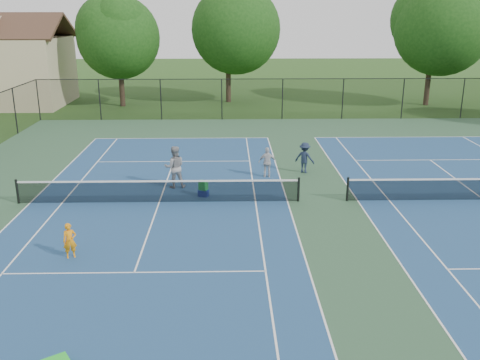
{
  "coord_description": "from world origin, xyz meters",
  "views": [
    {
      "loc": [
        -4.02,
        -21.49,
        7.86
      ],
      "look_at": [
        -3.57,
        -1.0,
        1.3
      ],
      "focal_mm": 40.0,
      "sensor_mm": 36.0,
      "label": 1
    }
  ],
  "objects_px": {
    "tree_back_a": "(118,33)",
    "child_player": "(70,241)",
    "ball_crate": "(203,193)",
    "instructor": "(175,167)",
    "bystander_a": "(267,162)",
    "bystander_b": "(305,158)",
    "ball_hopper": "(203,185)",
    "clapboard_house": "(5,68)",
    "tree_back_b": "(228,25)",
    "tree_back_d": "(434,23)"
  },
  "relations": [
    {
      "from": "tree_back_a",
      "to": "child_player",
      "type": "xyz_separation_m",
      "value": [
        3.73,
        -29.26,
        -5.43
      ]
    },
    {
      "from": "child_player",
      "to": "ball_crate",
      "type": "bearing_deg",
      "value": 34.02
    },
    {
      "from": "instructor",
      "to": "bystander_a",
      "type": "bearing_deg",
      "value": -170.36
    },
    {
      "from": "bystander_b",
      "to": "child_player",
      "type": "bearing_deg",
      "value": 74.75
    },
    {
      "from": "ball_crate",
      "to": "ball_hopper",
      "type": "xyz_separation_m",
      "value": [
        0.0,
        0.0,
        0.35
      ]
    },
    {
      "from": "ball_hopper",
      "to": "bystander_b",
      "type": "bearing_deg",
      "value": 35.25
    },
    {
      "from": "tree_back_a",
      "to": "child_player",
      "type": "relative_size",
      "value": 7.59
    },
    {
      "from": "ball_crate",
      "to": "clapboard_house",
      "type": "bearing_deg",
      "value": 126.36
    },
    {
      "from": "tree_back_b",
      "to": "instructor",
      "type": "height_order",
      "value": "tree_back_b"
    },
    {
      "from": "tree_back_a",
      "to": "clapboard_house",
      "type": "relative_size",
      "value": 0.85
    },
    {
      "from": "bystander_a",
      "to": "ball_hopper",
      "type": "distance_m",
      "value": 4.11
    },
    {
      "from": "ball_crate",
      "to": "tree_back_b",
      "type": "bearing_deg",
      "value": 87.4
    },
    {
      "from": "clapboard_house",
      "to": "bystander_b",
      "type": "height_order",
      "value": "clapboard_house"
    },
    {
      "from": "instructor",
      "to": "tree_back_b",
      "type": "bearing_deg",
      "value": -105.42
    },
    {
      "from": "tree_back_d",
      "to": "clapboard_house",
      "type": "relative_size",
      "value": 0.96
    },
    {
      "from": "clapboard_house",
      "to": "ball_crate",
      "type": "bearing_deg",
      "value": -53.64
    },
    {
      "from": "bystander_b",
      "to": "ball_hopper",
      "type": "bearing_deg",
      "value": 63.65
    },
    {
      "from": "instructor",
      "to": "bystander_a",
      "type": "xyz_separation_m",
      "value": [
        4.37,
        1.51,
        -0.23
      ]
    },
    {
      "from": "tree_back_a",
      "to": "bystander_b",
      "type": "height_order",
      "value": "tree_back_a"
    },
    {
      "from": "clapboard_house",
      "to": "bystander_b",
      "type": "bearing_deg",
      "value": -42.35
    },
    {
      "from": "tree_back_d",
      "to": "bystander_b",
      "type": "bearing_deg",
      "value": -123.77
    },
    {
      "from": "tree_back_a",
      "to": "instructor",
      "type": "bearing_deg",
      "value": -73.53
    },
    {
      "from": "tree_back_b",
      "to": "bystander_a",
      "type": "height_order",
      "value": "tree_back_b"
    },
    {
      "from": "child_player",
      "to": "ball_hopper",
      "type": "relative_size",
      "value": 2.97
    },
    {
      "from": "tree_back_d",
      "to": "ball_crate",
      "type": "distance_m",
      "value": 30.24
    },
    {
      "from": "tree_back_d",
      "to": "child_player",
      "type": "height_order",
      "value": "tree_back_d"
    },
    {
      "from": "tree_back_b",
      "to": "child_player",
      "type": "distance_m",
      "value": 32.26
    },
    {
      "from": "child_player",
      "to": "instructor",
      "type": "height_order",
      "value": "instructor"
    },
    {
      "from": "tree_back_a",
      "to": "tree_back_d",
      "type": "xyz_separation_m",
      "value": [
        26.0,
        0.0,
        0.79
      ]
    },
    {
      "from": "clapboard_house",
      "to": "bystander_b",
      "type": "xyz_separation_m",
      "value": [
        22.78,
        -20.77,
        -2.31
      ]
    },
    {
      "from": "tree_back_b",
      "to": "child_player",
      "type": "height_order",
      "value": "tree_back_b"
    },
    {
      "from": "instructor",
      "to": "ball_crate",
      "type": "xyz_separation_m",
      "value": [
        1.35,
        -1.27,
        -0.83
      ]
    },
    {
      "from": "bystander_b",
      "to": "ball_crate",
      "type": "bearing_deg",
      "value": 63.65
    },
    {
      "from": "tree_back_d",
      "to": "child_player",
      "type": "bearing_deg",
      "value": -127.28
    },
    {
      "from": "child_player",
      "to": "bystander_b",
      "type": "distance_m",
      "value": 13.12
    },
    {
      "from": "child_player",
      "to": "bystander_b",
      "type": "height_order",
      "value": "bystander_b"
    },
    {
      "from": "tree_back_b",
      "to": "clapboard_house",
      "type": "relative_size",
      "value": 0.93
    },
    {
      "from": "ball_hopper",
      "to": "child_player",
      "type": "bearing_deg",
      "value": -124.48
    },
    {
      "from": "tree_back_a",
      "to": "bystander_a",
      "type": "distance_m",
      "value": 23.77
    },
    {
      "from": "tree_back_a",
      "to": "ball_hopper",
      "type": "distance_m",
      "value": 25.16
    },
    {
      "from": "bystander_b",
      "to": "ball_crate",
      "type": "xyz_separation_m",
      "value": [
        -4.93,
        -3.48,
        -0.63
      ]
    },
    {
      "from": "child_player",
      "to": "bystander_a",
      "type": "distance_m",
      "value": 11.32
    },
    {
      "from": "ball_crate",
      "to": "child_player",
      "type": "bearing_deg",
      "value": -124.48
    },
    {
      "from": "ball_crate",
      "to": "ball_hopper",
      "type": "height_order",
      "value": "ball_hopper"
    },
    {
      "from": "tree_back_d",
      "to": "bystander_a",
      "type": "height_order",
      "value": "tree_back_d"
    },
    {
      "from": "bystander_a",
      "to": "bystander_b",
      "type": "xyz_separation_m",
      "value": [
        1.92,
        0.7,
        0.03
      ]
    },
    {
      "from": "bystander_b",
      "to": "ball_hopper",
      "type": "xyz_separation_m",
      "value": [
        -4.93,
        -3.48,
        -0.28
      ]
    },
    {
      "from": "tree_back_b",
      "to": "bystander_a",
      "type": "relative_size",
      "value": 6.69
    },
    {
      "from": "tree_back_d",
      "to": "child_player",
      "type": "xyz_separation_m",
      "value": [
        -22.27,
        -29.26,
        -6.22
      ]
    },
    {
      "from": "tree_back_b",
      "to": "ball_crate",
      "type": "relative_size",
      "value": 24.02
    }
  ]
}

